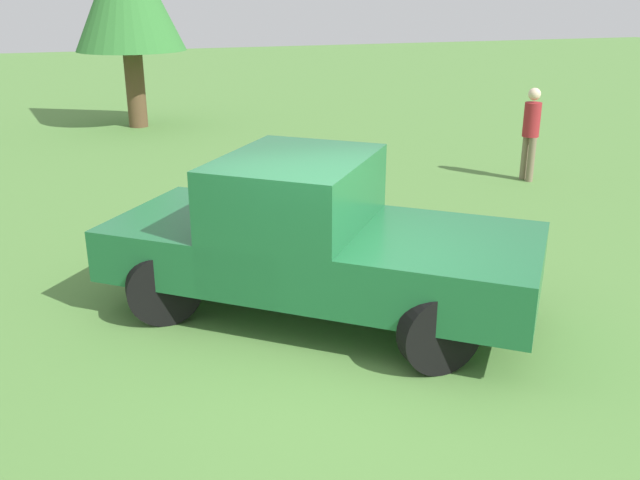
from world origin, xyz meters
The scene contains 3 objects.
ground_plane centered at (0.00, 0.00, 0.00)m, with size 80.00×80.00×0.00m, color #54843D.
pickup_truck centered at (-0.05, -0.99, 0.96)m, with size 5.02×4.58×1.84m.
person_bystander centered at (-5.95, -5.26, 1.03)m, with size 0.33×0.34×1.81m.
Camera 1 is at (2.22, 6.06, 3.57)m, focal length 38.92 mm.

